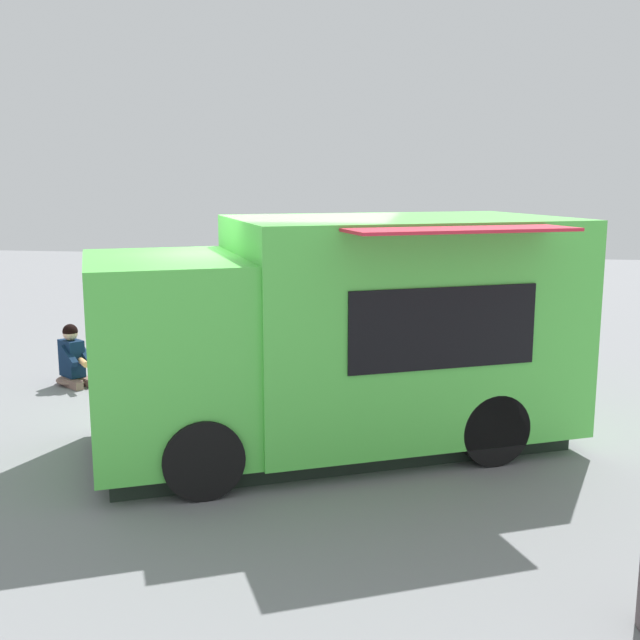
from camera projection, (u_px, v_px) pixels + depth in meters
ground_plane at (282, 425)px, 8.91m from camera, size 40.00×40.00×0.00m
food_truck at (340, 337)px, 8.11m from camera, size 5.42×4.15×2.42m
person_customer at (73, 362)px, 10.61m from camera, size 0.74×0.68×0.85m
planter_flowering_near at (551, 344)px, 11.44m from camera, size 0.60×0.60×0.79m
planter_flowering_far at (326, 332)px, 12.33m from camera, size 0.51×0.51×0.73m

